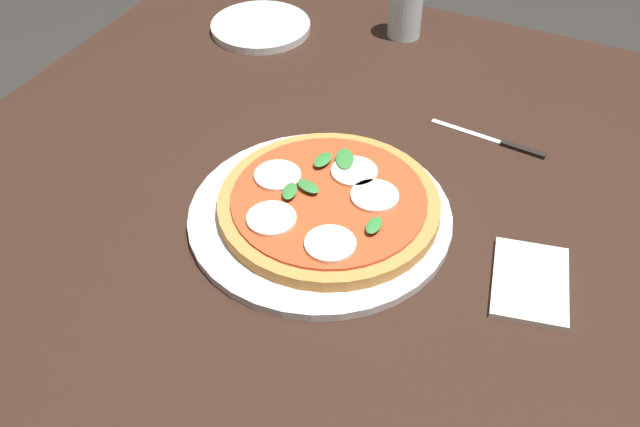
{
  "coord_description": "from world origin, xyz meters",
  "views": [
    {
      "loc": [
        -0.71,
        -0.3,
        1.41
      ],
      "look_at": [
        -0.07,
        0.01,
        0.76
      ],
      "focal_mm": 40.74,
      "sensor_mm": 36.0,
      "label": 1
    }
  ],
  "objects_px": {
    "serving_tray": "(320,216)",
    "pizza": "(332,204)",
    "napkin": "(530,282)",
    "knife": "(502,143)",
    "plate_white": "(261,27)",
    "dining_table": "(345,239)",
    "glass_cup": "(406,6)"
  },
  "relations": [
    {
      "from": "plate_white",
      "to": "knife",
      "type": "height_order",
      "value": "plate_white"
    },
    {
      "from": "dining_table",
      "to": "napkin",
      "type": "xyz_separation_m",
      "value": [
        -0.06,
        -0.27,
        0.1
      ]
    },
    {
      "from": "pizza",
      "to": "knife",
      "type": "bearing_deg",
      "value": -32.15
    },
    {
      "from": "dining_table",
      "to": "pizza",
      "type": "xyz_separation_m",
      "value": [
        -0.06,
        -0.0,
        0.12
      ]
    },
    {
      "from": "glass_cup",
      "to": "plate_white",
      "type": "bearing_deg",
      "value": 112.04
    },
    {
      "from": "serving_tray",
      "to": "plate_white",
      "type": "height_order",
      "value": "plate_white"
    },
    {
      "from": "knife",
      "to": "glass_cup",
      "type": "bearing_deg",
      "value": 45.77
    },
    {
      "from": "plate_white",
      "to": "knife",
      "type": "relative_size",
      "value": 1.01
    },
    {
      "from": "pizza",
      "to": "knife",
      "type": "distance_m",
      "value": 0.31
    },
    {
      "from": "pizza",
      "to": "knife",
      "type": "relative_size",
      "value": 1.62
    },
    {
      "from": "knife",
      "to": "plate_white",
      "type": "bearing_deg",
      "value": 73.55
    },
    {
      "from": "plate_white",
      "to": "glass_cup",
      "type": "relative_size",
      "value": 1.63
    },
    {
      "from": "napkin",
      "to": "plate_white",
      "type": "bearing_deg",
      "value": 55.92
    },
    {
      "from": "plate_white",
      "to": "napkin",
      "type": "xyz_separation_m",
      "value": [
        -0.41,
        -0.6,
        -0.0
      ]
    },
    {
      "from": "glass_cup",
      "to": "napkin",
      "type": "bearing_deg",
      "value": -144.72
    },
    {
      "from": "serving_tray",
      "to": "napkin",
      "type": "distance_m",
      "value": 0.28
    },
    {
      "from": "glass_cup",
      "to": "knife",
      "type": "bearing_deg",
      "value": -134.23
    },
    {
      "from": "serving_tray",
      "to": "knife",
      "type": "relative_size",
      "value": 1.93
    },
    {
      "from": "serving_tray",
      "to": "knife",
      "type": "xyz_separation_m",
      "value": [
        0.27,
        -0.17,
        -0.0
      ]
    },
    {
      "from": "plate_white",
      "to": "knife",
      "type": "bearing_deg",
      "value": -106.45
    },
    {
      "from": "serving_tray",
      "to": "plate_white",
      "type": "xyz_separation_m",
      "value": [
        0.41,
        0.32,
        0.0
      ]
    },
    {
      "from": "dining_table",
      "to": "knife",
      "type": "height_order",
      "value": "knife"
    },
    {
      "from": "serving_tray",
      "to": "glass_cup",
      "type": "height_order",
      "value": "glass_cup"
    },
    {
      "from": "dining_table",
      "to": "glass_cup",
      "type": "xyz_separation_m",
      "value": [
        0.44,
        0.09,
        0.15
      ]
    },
    {
      "from": "napkin",
      "to": "knife",
      "type": "height_order",
      "value": "napkin"
    },
    {
      "from": "serving_tray",
      "to": "pizza",
      "type": "height_order",
      "value": "pizza"
    },
    {
      "from": "plate_white",
      "to": "knife",
      "type": "xyz_separation_m",
      "value": [
        -0.15,
        -0.5,
        -0.0
      ]
    },
    {
      "from": "knife",
      "to": "pizza",
      "type": "bearing_deg",
      "value": 147.85
    },
    {
      "from": "plate_white",
      "to": "serving_tray",
      "type": "bearing_deg",
      "value": -142.12
    },
    {
      "from": "dining_table",
      "to": "napkin",
      "type": "bearing_deg",
      "value": -103.11
    },
    {
      "from": "serving_tray",
      "to": "pizza",
      "type": "bearing_deg",
      "value": -50.59
    },
    {
      "from": "dining_table",
      "to": "knife",
      "type": "bearing_deg",
      "value": -40.04
    }
  ]
}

